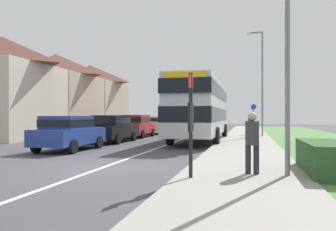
{
  "coord_description": "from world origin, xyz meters",
  "views": [
    {
      "loc": [
        4.32,
        -9.55,
        1.58
      ],
      "look_at": [
        0.58,
        6.27,
        1.6
      ],
      "focal_mm": 36.24,
      "sensor_mm": 36.0,
      "label": 1
    }
  ],
  "objects_px": {
    "cycle_route_sign": "(254,118)",
    "street_lamp_mid": "(261,77)",
    "pedestrian_walking_away": "(251,125)",
    "bus_stop_sign": "(191,118)",
    "parked_car_white": "(155,124)",
    "double_decker_bus": "(201,107)",
    "pedestrian_at_stop": "(252,140)",
    "parked_car_blue": "(69,131)",
    "parked_car_black": "(112,127)",
    "parked_car_red": "(136,125)"
  },
  "relations": [
    {
      "from": "parked_car_blue",
      "to": "pedestrian_walking_away",
      "type": "bearing_deg",
      "value": 49.92
    },
    {
      "from": "double_decker_bus",
      "to": "street_lamp_mid",
      "type": "height_order",
      "value": "street_lamp_mid"
    },
    {
      "from": "cycle_route_sign",
      "to": "bus_stop_sign",
      "type": "bearing_deg",
      "value": -95.02
    },
    {
      "from": "parked_car_black",
      "to": "pedestrian_at_stop",
      "type": "height_order",
      "value": "pedestrian_at_stop"
    },
    {
      "from": "parked_car_red",
      "to": "street_lamp_mid",
      "type": "xyz_separation_m",
      "value": [
        8.95,
        1.87,
        3.52
      ]
    },
    {
      "from": "parked_car_blue",
      "to": "parked_car_red",
      "type": "xyz_separation_m",
      "value": [
        -0.08,
        9.83,
        0.03
      ]
    },
    {
      "from": "pedestrian_at_stop",
      "to": "parked_car_black",
      "type": "bearing_deg",
      "value": 128.28
    },
    {
      "from": "double_decker_bus",
      "to": "pedestrian_walking_away",
      "type": "bearing_deg",
      "value": 41.11
    },
    {
      "from": "parked_car_blue",
      "to": "pedestrian_walking_away",
      "type": "distance_m",
      "value": 12.62
    },
    {
      "from": "double_decker_bus",
      "to": "parked_car_white",
      "type": "height_order",
      "value": "double_decker_bus"
    },
    {
      "from": "parked_car_blue",
      "to": "pedestrian_walking_away",
      "type": "xyz_separation_m",
      "value": [
        8.13,
        9.66,
        0.1
      ]
    },
    {
      "from": "double_decker_bus",
      "to": "cycle_route_sign",
      "type": "relative_size",
      "value": 4.4
    },
    {
      "from": "parked_car_red",
      "to": "double_decker_bus",
      "type": "bearing_deg",
      "value": -28.77
    },
    {
      "from": "parked_car_black",
      "to": "parked_car_red",
      "type": "distance_m",
      "value": 4.9
    },
    {
      "from": "pedestrian_at_stop",
      "to": "bus_stop_sign",
      "type": "relative_size",
      "value": 0.64
    },
    {
      "from": "parked_car_red",
      "to": "street_lamp_mid",
      "type": "relative_size",
      "value": 0.54
    },
    {
      "from": "parked_car_black",
      "to": "pedestrian_walking_away",
      "type": "distance_m",
      "value": 9.34
    },
    {
      "from": "double_decker_bus",
      "to": "parked_car_black",
      "type": "relative_size",
      "value": 2.56
    },
    {
      "from": "pedestrian_walking_away",
      "to": "bus_stop_sign",
      "type": "distance_m",
      "value": 15.76
    },
    {
      "from": "pedestrian_at_stop",
      "to": "cycle_route_sign",
      "type": "distance_m",
      "value": 19.09
    },
    {
      "from": "double_decker_bus",
      "to": "parked_car_red",
      "type": "distance_m",
      "value": 6.02
    },
    {
      "from": "cycle_route_sign",
      "to": "double_decker_bus",
      "type": "bearing_deg",
      "value": -115.58
    },
    {
      "from": "double_decker_bus",
      "to": "parked_car_blue",
      "type": "xyz_separation_m",
      "value": [
        -5.08,
        -7.0,
        -1.27
      ]
    },
    {
      "from": "parked_car_black",
      "to": "parked_car_white",
      "type": "bearing_deg",
      "value": 90.64
    },
    {
      "from": "parked_car_white",
      "to": "cycle_route_sign",
      "type": "xyz_separation_m",
      "value": [
        8.42,
        -0.94,
        0.56
      ]
    },
    {
      "from": "parked_car_blue",
      "to": "cycle_route_sign",
      "type": "xyz_separation_m",
      "value": [
        8.38,
        13.89,
        0.55
      ]
    },
    {
      "from": "parked_car_black",
      "to": "cycle_route_sign",
      "type": "height_order",
      "value": "cycle_route_sign"
    },
    {
      "from": "parked_car_white",
      "to": "cycle_route_sign",
      "type": "relative_size",
      "value": 1.64
    },
    {
      "from": "street_lamp_mid",
      "to": "parked_car_blue",
      "type": "bearing_deg",
      "value": -127.17
    },
    {
      "from": "parked_car_white",
      "to": "pedestrian_walking_away",
      "type": "xyz_separation_m",
      "value": [
        8.17,
        -5.18,
        0.1
      ]
    },
    {
      "from": "parked_car_black",
      "to": "street_lamp_mid",
      "type": "bearing_deg",
      "value": 37.57
    },
    {
      "from": "pedestrian_at_stop",
      "to": "parked_car_white",
      "type": "bearing_deg",
      "value": 112.02
    },
    {
      "from": "cycle_route_sign",
      "to": "pedestrian_at_stop",
      "type": "bearing_deg",
      "value": -90.97
    },
    {
      "from": "double_decker_bus",
      "to": "street_lamp_mid",
      "type": "xyz_separation_m",
      "value": [
        3.79,
        4.7,
        2.29
      ]
    },
    {
      "from": "pedestrian_walking_away",
      "to": "street_lamp_mid",
      "type": "distance_m",
      "value": 4.08
    },
    {
      "from": "pedestrian_at_stop",
      "to": "bus_stop_sign",
      "type": "distance_m",
      "value": 1.74
    },
    {
      "from": "pedestrian_at_stop",
      "to": "bus_stop_sign",
      "type": "bearing_deg",
      "value": -149.94
    },
    {
      "from": "pedestrian_walking_away",
      "to": "parked_car_red",
      "type": "bearing_deg",
      "value": 178.79
    },
    {
      "from": "double_decker_bus",
      "to": "parked_car_red",
      "type": "bearing_deg",
      "value": 151.23
    },
    {
      "from": "parked_car_white",
      "to": "pedestrian_at_stop",
      "type": "height_order",
      "value": "pedestrian_at_stop"
    },
    {
      "from": "double_decker_bus",
      "to": "pedestrian_walking_away",
      "type": "distance_m",
      "value": 4.21
    },
    {
      "from": "pedestrian_at_stop",
      "to": "pedestrian_walking_away",
      "type": "height_order",
      "value": "same"
    },
    {
      "from": "pedestrian_at_stop",
      "to": "street_lamp_mid",
      "type": "relative_size",
      "value": 0.22
    },
    {
      "from": "parked_car_white",
      "to": "pedestrian_at_stop",
      "type": "relative_size",
      "value": 2.48
    },
    {
      "from": "double_decker_bus",
      "to": "bus_stop_sign",
      "type": "height_order",
      "value": "double_decker_bus"
    },
    {
      "from": "pedestrian_walking_away",
      "to": "bus_stop_sign",
      "type": "height_order",
      "value": "bus_stop_sign"
    },
    {
      "from": "parked_car_white",
      "to": "bus_stop_sign",
      "type": "bearing_deg",
      "value": -72.25
    },
    {
      "from": "cycle_route_sign",
      "to": "street_lamp_mid",
      "type": "height_order",
      "value": "street_lamp_mid"
    },
    {
      "from": "parked_car_red",
      "to": "pedestrian_walking_away",
      "type": "distance_m",
      "value": 8.21
    },
    {
      "from": "double_decker_bus",
      "to": "parked_car_blue",
      "type": "bearing_deg",
      "value": -125.97
    }
  ]
}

